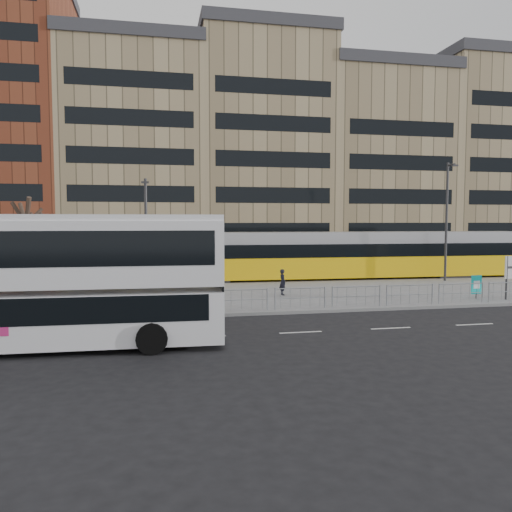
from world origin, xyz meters
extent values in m
plane|color=black|center=(0.00, 0.00, 0.00)|extent=(120.00, 120.00, 0.00)
cube|color=slate|center=(0.00, 12.00, 0.07)|extent=(64.00, 24.00, 0.15)
cube|color=gray|center=(0.00, 0.05, 0.07)|extent=(64.00, 0.25, 0.17)
cube|color=brown|center=(-24.00, 35.00, 15.00)|extent=(14.00, 18.00, 30.00)
cube|color=tan|center=(-10.00, 34.00, 11.00)|extent=(14.00, 16.00, 22.00)
cube|color=#38383D|center=(-10.00, 34.00, 22.60)|extent=(14.40, 16.40, 1.20)
cube|color=tan|center=(4.00, 34.00, 12.00)|extent=(14.00, 16.00, 24.00)
cube|color=#38383D|center=(4.00, 34.00, 24.60)|extent=(14.40, 16.40, 1.20)
cube|color=tan|center=(18.00, 34.00, 10.50)|extent=(14.00, 16.00, 21.00)
cube|color=#38383D|center=(18.00, 34.00, 21.60)|extent=(14.40, 16.40, 1.20)
cube|color=tan|center=(32.00, 34.00, 11.50)|extent=(14.00, 16.00, 23.00)
cube|color=#38383D|center=(32.00, 34.00, 23.60)|extent=(14.40, 16.40, 1.20)
cylinder|color=#95989D|center=(2.00, 0.50, 1.20)|extent=(32.00, 0.05, 0.05)
cylinder|color=#95989D|center=(2.00, 0.50, 0.70)|extent=(32.00, 0.04, 0.04)
cylinder|color=#95989D|center=(-14.00, 0.50, 0.70)|extent=(0.07, 0.07, 1.10)
cube|color=white|center=(1.00, -4.00, 0.01)|extent=(62.00, 0.12, 0.01)
cube|color=white|center=(-11.41, -4.77, 1.14)|extent=(12.07, 3.14, 1.85)
cube|color=white|center=(-11.41, -4.77, 3.43)|extent=(12.07, 3.14, 2.29)
cube|color=white|center=(-11.41, -4.77, 4.63)|extent=(12.06, 3.03, 0.33)
cube|color=black|center=(-10.87, -4.79, 1.58)|extent=(9.89, 3.12, 0.93)
cube|color=black|center=(-11.41, -4.77, 3.65)|extent=(11.42, 3.16, 1.20)
cylinder|color=black|center=(-7.97, -6.27, 0.54)|extent=(1.10, 0.36, 1.09)
cylinder|color=black|center=(-7.89, -3.49, 0.54)|extent=(1.10, 0.36, 1.09)
cube|color=yellow|center=(5.57, 12.81, 1.18)|extent=(30.53, 3.66, 1.74)
cube|color=black|center=(5.57, 12.81, 2.38)|extent=(30.09, 3.69, 0.98)
cube|color=#BABABF|center=(5.57, 12.81, 3.31)|extent=(30.52, 3.43, 0.87)
cube|color=yellow|center=(20.15, 12.44, 1.89)|extent=(1.37, 2.48, 2.83)
cube|color=yellow|center=(-9.00, 13.18, 1.89)|extent=(1.37, 2.48, 2.83)
cylinder|color=#2D2D30|center=(5.57, 12.81, 2.00)|extent=(2.66, 2.66, 3.26)
cube|color=#2D2D30|center=(15.36, 12.56, 0.42)|extent=(3.33, 2.82, 0.54)
cube|color=#2D2D30|center=(-4.22, 13.06, 0.42)|extent=(3.33, 2.82, 0.54)
cylinder|color=#2D2D30|center=(11.55, 1.12, 1.38)|extent=(0.11, 0.11, 2.46)
cylinder|color=#2D2D30|center=(10.13, 1.78, 0.51)|extent=(0.06, 0.06, 0.71)
cube|color=#0CB7B7|center=(10.13, 1.78, 0.95)|extent=(0.71, 0.16, 1.07)
cube|color=white|center=(10.13, 1.75, 0.95)|extent=(0.44, 0.08, 0.45)
imported|color=black|center=(-0.39, 5.27, 0.93)|extent=(0.45, 0.61, 1.55)
cylinder|color=#2D2D30|center=(-4.84, 0.51, 1.65)|extent=(0.12, 0.12, 3.00)
imported|color=#2D2D30|center=(-4.84, 0.51, 2.75)|extent=(0.17, 0.21, 1.00)
cylinder|color=#2D2D30|center=(-8.39, 8.40, 3.68)|extent=(0.18, 0.18, 7.06)
cylinder|color=#2D2D30|center=(-8.39, 8.00, 7.01)|extent=(0.14, 0.90, 0.14)
cube|color=#2D2D30|center=(-8.39, 7.55, 6.91)|extent=(0.45, 0.20, 0.12)
cylinder|color=#2D2D30|center=(13.22, 9.86, 4.50)|extent=(0.18, 0.18, 8.69)
cylinder|color=#2D2D30|center=(13.22, 9.46, 8.64)|extent=(0.14, 0.90, 0.14)
cube|color=#2D2D30|center=(13.22, 9.01, 8.54)|extent=(0.45, 0.20, 0.12)
cylinder|color=#31251B|center=(-14.94, 6.54, 2.37)|extent=(0.44, 0.44, 4.44)
camera|label=1|loc=(-7.77, -23.47, 4.57)|focal=35.00mm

